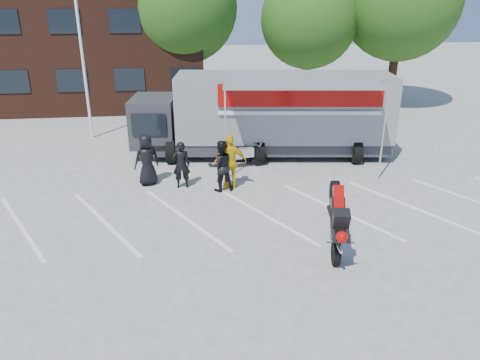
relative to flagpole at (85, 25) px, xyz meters
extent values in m
plane|color=#AAA9A4|center=(6.24, -10.00, -5.05)|extent=(100.00, 100.00, 0.00)
cube|color=white|center=(6.24, -9.00, -5.05)|extent=(18.09, 13.33, 0.01)
cube|color=#422115|center=(-3.76, 8.00, -1.55)|extent=(18.00, 8.00, 7.00)
cylinder|color=white|center=(-0.26, 0.00, -1.05)|extent=(0.12, 0.12, 8.00)
cylinder|color=#382314|center=(4.24, 6.00, -3.43)|extent=(0.50, 0.50, 3.24)
sphere|color=#1D4D13|center=(4.24, 6.00, 0.53)|extent=(6.12, 6.12, 6.12)
cylinder|color=#382314|center=(11.24, 5.00, -3.61)|extent=(0.50, 0.50, 2.88)
sphere|color=#1D4D13|center=(11.24, 5.00, -0.09)|extent=(5.44, 5.44, 5.44)
cylinder|color=#382314|center=(16.24, 4.50, -3.34)|extent=(0.50, 0.50, 3.42)
sphere|color=#1D4D13|center=(16.24, 4.50, 0.84)|extent=(6.46, 6.46, 6.46)
imported|color=black|center=(2.77, -6.13, -4.13)|extent=(1.06, 0.89, 1.84)
imported|color=black|center=(3.97, -6.56, -4.21)|extent=(0.63, 0.43, 1.68)
imported|color=black|center=(5.31, -6.98, -4.16)|extent=(0.98, 0.83, 1.80)
imported|color=yellow|center=(5.65, -6.86, -4.09)|extent=(1.16, 0.53, 1.93)
camera|label=1|loc=(4.26, -21.89, 1.36)|focal=35.00mm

